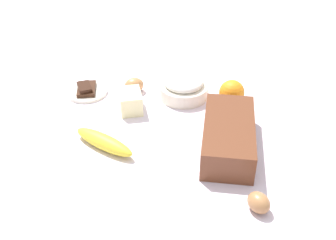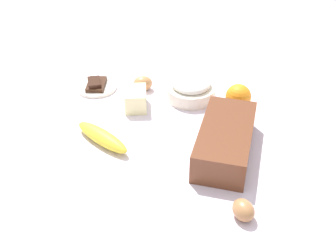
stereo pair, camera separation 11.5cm
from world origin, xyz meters
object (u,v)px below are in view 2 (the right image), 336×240
(flour_bowl, at_px, (191,88))
(egg_near_butter, at_px, (243,210))
(butter_block, at_px, (136,99))
(banana, at_px, (102,137))
(loaf_pan, at_px, (225,139))
(chocolate_plate, at_px, (96,86))
(egg_beside_bowl, at_px, (143,83))
(orange_fruit, at_px, (238,97))

(flour_bowl, distance_m, egg_near_butter, 0.51)
(flour_bowl, xyz_separation_m, egg_near_butter, (0.48, 0.16, -0.01))
(butter_block, bearing_deg, banana, -16.08)
(loaf_pan, distance_m, chocolate_plate, 0.50)
(chocolate_plate, bearing_deg, egg_beside_bowl, 95.20)
(orange_fruit, height_order, butter_block, orange_fruit)
(egg_beside_bowl, height_order, chocolate_plate, egg_beside_bowl)
(banana, bearing_deg, flour_bowl, 141.27)
(orange_fruit, distance_m, egg_near_butter, 0.44)
(chocolate_plate, bearing_deg, orange_fruit, 83.65)
(loaf_pan, height_order, banana, loaf_pan)
(flour_bowl, relative_size, egg_near_butter, 2.71)
(loaf_pan, bearing_deg, butter_block, -116.74)
(chocolate_plate, bearing_deg, loaf_pan, 57.35)
(flour_bowl, bearing_deg, chocolate_plate, -92.27)
(banana, bearing_deg, egg_near_butter, 60.15)
(banana, relative_size, orange_fruit, 2.45)
(egg_near_butter, xyz_separation_m, egg_beside_bowl, (-0.51, -0.32, 0.00))
(egg_beside_bowl, bearing_deg, banana, -10.74)
(loaf_pan, xyz_separation_m, egg_near_butter, (0.22, 0.05, -0.02))
(egg_near_butter, bearing_deg, loaf_pan, -168.19)
(egg_near_butter, height_order, chocolate_plate, egg_near_butter)
(banana, relative_size, egg_beside_bowl, 3.09)
(chocolate_plate, bearing_deg, flour_bowl, 87.73)
(flour_bowl, relative_size, orange_fruit, 1.99)
(orange_fruit, bearing_deg, egg_near_butter, 1.80)
(egg_near_butter, relative_size, egg_beside_bowl, 0.93)
(flour_bowl, bearing_deg, banana, -38.73)
(loaf_pan, relative_size, butter_block, 3.26)
(egg_near_butter, bearing_deg, banana, -119.85)
(loaf_pan, relative_size, egg_near_butter, 5.14)
(orange_fruit, relative_size, egg_beside_bowl, 1.26)
(orange_fruit, relative_size, butter_block, 0.86)
(egg_near_butter, relative_size, chocolate_plate, 0.44)
(butter_block, relative_size, chocolate_plate, 0.69)
(egg_beside_bowl, distance_m, chocolate_plate, 0.15)
(flour_bowl, distance_m, chocolate_plate, 0.31)
(orange_fruit, height_order, egg_beside_bowl, orange_fruit)
(egg_beside_bowl, bearing_deg, butter_block, -0.90)
(loaf_pan, relative_size, chocolate_plate, 2.25)
(flour_bowl, relative_size, egg_beside_bowl, 2.52)
(banana, xyz_separation_m, chocolate_plate, (-0.28, -0.10, -0.01))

